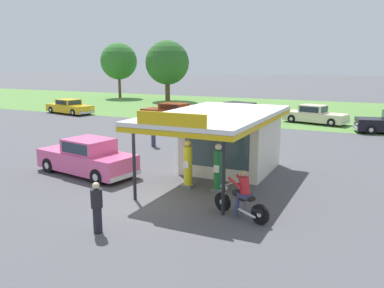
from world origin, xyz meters
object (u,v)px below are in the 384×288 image
(gas_pump_nearside, at_px, (188,166))
(parked_car_back_row_centre_right, at_px, (240,112))
(featured_classic_sedan, at_px, (87,158))
(parked_car_back_row_far_right, at_px, (69,107))
(gas_pump_offside, at_px, (218,170))
(bystander_chatting_near_pumps, at_px, (97,207))
(motorcycle_with_rider, at_px, (242,198))
(parked_car_back_row_right, at_px, (170,112))
(parked_car_back_row_left, at_px, (315,115))
(bystander_leaning_by_kiosk, at_px, (153,132))

(gas_pump_nearside, relative_size, parked_car_back_row_centre_right, 0.33)
(featured_classic_sedan, relative_size, parked_car_back_row_far_right, 0.93)
(gas_pump_offside, xyz_separation_m, bystander_chatting_near_pumps, (-1.75, -5.07, -0.06))
(motorcycle_with_rider, bearing_deg, gas_pump_nearside, 143.82)
(gas_pump_nearside, xyz_separation_m, parked_car_back_row_centre_right, (-4.26, 19.02, -0.16))
(parked_car_back_row_far_right, distance_m, parked_car_back_row_right, 11.14)
(parked_car_back_row_far_right, distance_m, parked_car_back_row_centre_right, 16.71)
(motorcycle_with_rider, distance_m, featured_classic_sedan, 8.09)
(gas_pump_offside, relative_size, parked_car_back_row_right, 0.35)
(parked_car_back_row_centre_right, bearing_deg, parked_car_back_row_right, -150.82)
(gas_pump_offside, relative_size, motorcycle_with_rider, 0.90)
(featured_classic_sedan, bearing_deg, parked_car_back_row_left, 71.27)
(parked_car_back_row_centre_right, height_order, bystander_chatting_near_pumps, bystander_chatting_near_pumps)
(motorcycle_with_rider, relative_size, featured_classic_sedan, 0.40)
(featured_classic_sedan, distance_m, parked_car_back_row_left, 21.10)
(parked_car_back_row_right, xyz_separation_m, parked_car_back_row_centre_right, (5.29, 2.95, 0.01))
(parked_car_back_row_left, bearing_deg, motorcycle_with_rider, -87.19)
(bystander_leaning_by_kiosk, bearing_deg, parked_car_back_row_right, 113.21)
(motorcycle_with_rider, relative_size, parked_car_back_row_left, 0.39)
(gas_pump_offside, height_order, parked_car_back_row_centre_right, gas_pump_offside)
(gas_pump_nearside, relative_size, parked_car_back_row_right, 0.36)
(gas_pump_offside, height_order, bystander_chatting_near_pumps, gas_pump_offside)
(gas_pump_nearside, bearing_deg, parked_car_back_row_left, 84.52)
(motorcycle_with_rider, height_order, parked_car_back_row_far_right, motorcycle_with_rider)
(bystander_chatting_near_pumps, bearing_deg, parked_car_back_row_centre_right, 98.96)
(gas_pump_nearside, bearing_deg, parked_car_back_row_far_right, 142.31)
(featured_classic_sedan, bearing_deg, parked_car_back_row_right, 105.97)
(gas_pump_offside, bearing_deg, parked_car_back_row_far_right, 143.98)
(motorcycle_with_rider, xyz_separation_m, parked_car_back_row_right, (-12.52, 18.24, 0.04))
(parked_car_back_row_far_right, height_order, parked_car_back_row_centre_right, parked_car_back_row_centre_right)
(gas_pump_offside, xyz_separation_m, bystander_leaning_by_kiosk, (-6.60, 6.18, 0.00))
(gas_pump_nearside, distance_m, parked_car_back_row_far_right, 26.14)
(motorcycle_with_rider, xyz_separation_m, parked_car_back_row_centre_right, (-7.23, 21.19, 0.06))
(parked_car_back_row_centre_right, relative_size, bystander_chatting_near_pumps, 3.79)
(parked_car_back_row_right, xyz_separation_m, bystander_chatting_near_pumps, (9.09, -21.14, 0.10))
(gas_pump_offside, relative_size, bystander_chatting_near_pumps, 1.23)
(parked_car_back_row_centre_right, xyz_separation_m, bystander_leaning_by_kiosk, (-1.05, -12.85, 0.15))
(gas_pump_nearside, distance_m, parked_car_back_row_left, 19.84)
(bystander_chatting_near_pumps, height_order, bystander_leaning_by_kiosk, bystander_leaning_by_kiosk)
(featured_classic_sedan, relative_size, parked_car_back_row_centre_right, 0.88)
(featured_classic_sedan, relative_size, parked_car_back_row_right, 0.96)
(gas_pump_nearside, distance_m, motorcycle_with_rider, 3.69)
(featured_classic_sedan, height_order, parked_car_back_row_left, featured_classic_sedan)
(gas_pump_nearside, distance_m, gas_pump_offside, 1.29)
(parked_car_back_row_centre_right, bearing_deg, motorcycle_with_rider, -71.17)
(parked_car_back_row_right, relative_size, bystander_leaning_by_kiosk, 3.26)
(parked_car_back_row_left, xyz_separation_m, parked_car_back_row_right, (-11.44, -3.68, 0.03))
(gas_pump_nearside, xyz_separation_m, parked_car_back_row_far_right, (-20.69, 15.98, -0.23))
(parked_car_back_row_left, distance_m, bystander_chatting_near_pumps, 24.93)
(gas_pump_offside, height_order, parked_car_back_row_far_right, gas_pump_offside)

